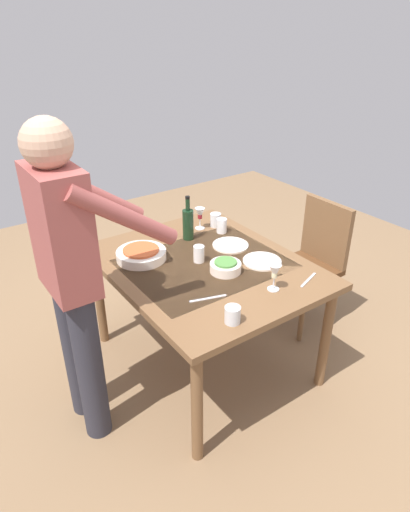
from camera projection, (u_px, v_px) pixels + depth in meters
ground_plane at (205, 360)px, 3.00m from camera, size 6.00×6.00×0.00m
dining_table at (205, 274)px, 2.68m from camera, size 1.32×1.06×0.74m
chair_near at (314, 256)px, 3.18m from camera, size 0.40×0.40×0.91m
person_server at (72, 272)px, 2.12m from camera, size 0.42×0.61×1.69m
wine_bottle at (188, 223)px, 2.89m from camera, size 0.07×0.07×0.30m
wine_glass_left at (275, 273)px, 2.35m from camera, size 0.07×0.07×0.15m
wine_glass_right at (200, 215)px, 3.04m from camera, size 0.07×0.07×0.15m
water_cup_near_left at (233, 315)px, 2.12m from camera, size 0.08×0.08×0.09m
water_cup_near_right at (216, 220)px, 3.10m from camera, size 0.08×0.08×0.09m
water_cup_far_left at (199, 254)px, 2.65m from camera, size 0.07×0.07×0.10m
water_cup_far_right at (222, 226)px, 3.01m from camera, size 0.07×0.07×0.10m
serving_bowl_pasta at (141, 254)px, 2.68m from camera, size 0.30×0.30×0.07m
side_bowl_salad at (226, 266)px, 2.55m from camera, size 0.18×0.18×0.07m
dinner_plate_near at (262, 261)px, 2.66m from camera, size 0.23×0.23×0.01m
dinner_plate_far at (230, 245)px, 2.85m from camera, size 0.23×0.23×0.01m
table_knife at (208, 298)px, 2.31m from camera, size 0.07×0.20×0.00m
table_fork at (308, 280)px, 2.48m from camera, size 0.07×0.17×0.00m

